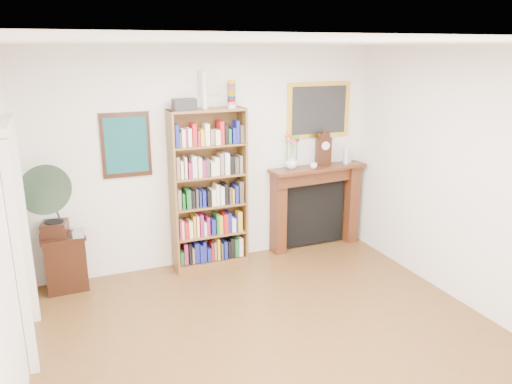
% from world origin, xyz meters
% --- Properties ---
extents(room, '(4.51, 5.01, 2.81)m').
position_xyz_m(room, '(0.00, 0.00, 1.40)').
color(room, brown).
rests_on(room, ground).
extents(door_casing, '(0.08, 1.02, 2.17)m').
position_xyz_m(door_casing, '(-2.21, 1.20, 1.26)').
color(door_casing, white).
rests_on(door_casing, left_wall).
extents(teal_poster, '(0.58, 0.04, 0.78)m').
position_xyz_m(teal_poster, '(-1.05, 2.48, 1.65)').
color(teal_poster, black).
rests_on(teal_poster, back_wall).
extents(small_picture, '(0.26, 0.04, 0.30)m').
position_xyz_m(small_picture, '(0.00, 2.48, 2.35)').
color(small_picture, white).
rests_on(small_picture, back_wall).
extents(gilt_painting, '(0.95, 0.04, 0.75)m').
position_xyz_m(gilt_painting, '(1.55, 2.48, 1.95)').
color(gilt_painting, gold).
rests_on(gilt_painting, back_wall).
extents(bookshelf, '(0.95, 0.34, 2.37)m').
position_xyz_m(bookshelf, '(-0.09, 2.31, 1.15)').
color(bookshelf, brown).
rests_on(bookshelf, floor).
extents(side_cabinet, '(0.51, 0.38, 0.68)m').
position_xyz_m(side_cabinet, '(-1.87, 2.30, 0.34)').
color(side_cabinet, black).
rests_on(side_cabinet, floor).
extents(fireplace, '(1.44, 0.44, 1.20)m').
position_xyz_m(fireplace, '(1.49, 2.40, 0.71)').
color(fireplace, '#482210').
rests_on(fireplace, floor).
extents(gramophone, '(0.67, 0.78, 0.90)m').
position_xyz_m(gramophone, '(-1.94, 2.17, 1.18)').
color(gramophone, black).
rests_on(gramophone, side_cabinet).
extents(cd_stack, '(0.14, 0.14, 0.08)m').
position_xyz_m(cd_stack, '(-1.69, 2.19, 0.72)').
color(cd_stack, silver).
rests_on(cd_stack, side_cabinet).
extents(mantel_clock, '(0.21, 0.13, 0.46)m').
position_xyz_m(mantel_clock, '(1.58, 2.36, 1.42)').
color(mantel_clock, black).
rests_on(mantel_clock, fireplace).
extents(flower_vase, '(0.22, 0.22, 0.17)m').
position_xyz_m(flower_vase, '(1.10, 2.37, 1.28)').
color(flower_vase, white).
rests_on(flower_vase, fireplace).
extents(teacup, '(0.10, 0.10, 0.08)m').
position_xyz_m(teacup, '(1.37, 2.25, 1.23)').
color(teacup, white).
rests_on(teacup, fireplace).
extents(bottle_left, '(0.07, 0.07, 0.24)m').
position_xyz_m(bottle_left, '(1.93, 2.33, 1.32)').
color(bottle_left, silver).
rests_on(bottle_left, fireplace).
extents(bottle_right, '(0.06, 0.06, 0.20)m').
position_xyz_m(bottle_right, '(2.01, 2.37, 1.30)').
color(bottle_right, silver).
rests_on(bottle_right, fireplace).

